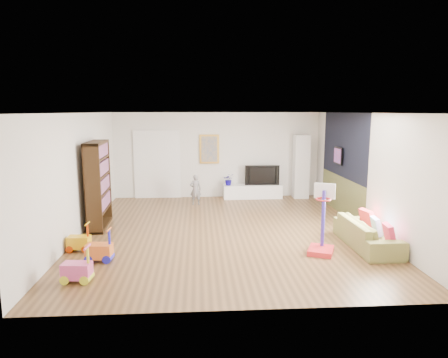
{
  "coord_description": "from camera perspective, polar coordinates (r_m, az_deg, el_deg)",
  "views": [
    {
      "loc": [
        -0.61,
        -8.89,
        2.74
      ],
      "look_at": [
        0.0,
        0.4,
        1.15
      ],
      "focal_mm": 32.0,
      "sensor_mm": 36.0,
      "label": 1
    }
  ],
  "objects": [
    {
      "name": "tall_cabinet",
      "position": [
        12.9,
        10.94,
        1.77
      ],
      "size": [
        0.48,
        0.48,
        2.0
      ],
      "primitive_type": "cube",
      "rotation": [
        0.0,
        0.0,
        -0.03
      ],
      "color": "silver",
      "rests_on": "ground"
    },
    {
      "name": "wall_right",
      "position": [
        9.8,
        19.5,
        0.97
      ],
      "size": [
        0.0,
        7.5,
        2.7
      ],
      "primitive_type": "cube",
      "color": "silver",
      "rests_on": "ground"
    },
    {
      "name": "artwork_right",
      "position": [
        11.22,
        15.99,
        3.22
      ],
      "size": [
        0.04,
        0.56,
        0.46
      ],
      "primitive_type": "cube",
      "color": "#7F3F8C",
      "rests_on": "wall_right"
    },
    {
      "name": "pillow_left",
      "position": [
        8.26,
        22.54,
        -7.27
      ],
      "size": [
        0.14,
        0.39,
        0.38
      ],
      "primitive_type": "cube",
      "rotation": [
        0.0,
        0.0,
        -0.12
      ],
      "color": "#C4264A",
      "rests_on": "sofa"
    },
    {
      "name": "olive_wainscot",
      "position": [
        11.22,
        16.39,
        -2.23
      ],
      "size": [
        0.01,
        3.2,
        1.0
      ],
      "primitive_type": "cube",
      "color": "brown",
      "rests_on": "wall_right"
    },
    {
      "name": "sofa",
      "position": [
        8.7,
        19.77,
        -7.34
      ],
      "size": [
        0.77,
        1.91,
        0.55
      ],
      "primitive_type": "imported",
      "rotation": [
        0.0,
        0.0,
        1.58
      ],
      "color": "olive",
      "rests_on": "ground"
    },
    {
      "name": "bookshelf",
      "position": [
        9.9,
        -17.54,
        -0.77
      ],
      "size": [
        0.44,
        1.41,
        2.04
      ],
      "primitive_type": "cube",
      "rotation": [
        0.0,
        0.0,
        0.05
      ],
      "color": "black",
      "rests_on": "ground"
    },
    {
      "name": "wall_left",
      "position": [
        9.38,
        -20.05,
        0.57
      ],
      "size": [
        0.0,
        7.5,
        2.7
      ],
      "primitive_type": "cube",
      "color": "silver",
      "rests_on": "ground"
    },
    {
      "name": "wall_back",
      "position": [
        12.74,
        -0.99,
        3.42
      ],
      "size": [
        6.5,
        0.0,
        2.7
      ],
      "primitive_type": "cube",
      "color": "silver",
      "rests_on": "ground"
    },
    {
      "name": "floor",
      "position": [
        9.33,
        0.16,
        -7.4
      ],
      "size": [
        6.5,
        7.5,
        0.0
      ],
      "primitive_type": "cube",
      "color": "brown",
      "rests_on": "ground"
    },
    {
      "name": "basketball_hoop",
      "position": [
        7.95,
        13.85,
        -5.62
      ],
      "size": [
        0.66,
        0.71,
        1.36
      ],
      "primitive_type": "cube",
      "rotation": [
        0.0,
        0.0,
        -0.43
      ],
      "color": "red",
      "rests_on": "ground"
    },
    {
      "name": "ride_on_pink",
      "position": [
        7.0,
        -20.34,
        -11.35
      ],
      "size": [
        0.48,
        0.32,
        0.6
      ],
      "primitive_type": "cube",
      "rotation": [
        0.0,
        0.0,
        -0.09
      ],
      "color": "#D94C91",
      "rests_on": "ground"
    },
    {
      "name": "navy_accent",
      "position": [
        11.03,
        16.73,
        4.65
      ],
      "size": [
        0.01,
        3.2,
        1.7
      ],
      "primitive_type": "cube",
      "color": "black",
      "rests_on": "wall_right"
    },
    {
      "name": "child",
      "position": [
        11.79,
        -4.09,
        -1.53
      ],
      "size": [
        0.33,
        0.22,
        0.9
      ],
      "primitive_type": "imported",
      "rotation": [
        0.0,
        0.0,
        3.14
      ],
      "color": "slate",
      "rests_on": "ground"
    },
    {
      "name": "pillow_center",
      "position": [
        8.7,
        20.93,
        -6.31
      ],
      "size": [
        0.13,
        0.37,
        0.36
      ],
      "primitive_type": "cube",
      "rotation": [
        0.0,
        0.0,
        -0.11
      ],
      "color": "white",
      "rests_on": "sofa"
    },
    {
      "name": "vase_plant",
      "position": [
        12.53,
        0.68,
        -0.07
      ],
      "size": [
        0.33,
        0.29,
        0.37
      ],
      "primitive_type": "imported",
      "rotation": [
        0.0,
        0.0,
        -0.01
      ],
      "color": "#0F067B",
      "rests_on": "media_console"
    },
    {
      "name": "painting_back",
      "position": [
        12.67,
        -2.11,
        4.29
      ],
      "size": [
        0.62,
        0.06,
        0.92
      ],
      "primitive_type": "cube",
      "color": "gold",
      "rests_on": "wall_back"
    },
    {
      "name": "tv",
      "position": [
        12.72,
        5.4,
        0.62
      ],
      "size": [
        1.09,
        0.17,
        0.63
      ],
      "primitive_type": "imported",
      "rotation": [
        0.0,
        0.0,
        -0.02
      ],
      "color": "black",
      "rests_on": "media_console"
    },
    {
      "name": "doorway",
      "position": [
        12.78,
        -9.52,
        1.96
      ],
      "size": [
        1.45,
        0.06,
        2.1
      ],
      "primitive_type": "cube",
      "color": "white",
      "rests_on": "ground"
    },
    {
      "name": "ride_on_yellow",
      "position": [
        8.45,
        -20.05,
        -7.82
      ],
      "size": [
        0.44,
        0.29,
        0.57
      ],
      "primitive_type": "cube",
      "rotation": [
        0.0,
        0.0,
        -0.06
      ],
      "color": "gold",
      "rests_on": "ground"
    },
    {
      "name": "wall_front",
      "position": [
        5.36,
        2.91,
        -5.36
      ],
      "size": [
        6.5,
        0.0,
        2.7
      ],
      "primitive_type": "cube",
      "color": "silver",
      "rests_on": "ground"
    },
    {
      "name": "media_console",
      "position": [
        12.72,
        4.1,
        -1.78
      ],
      "size": [
        1.85,
        0.49,
        0.43
      ],
      "primitive_type": "cube",
      "rotation": [
        0.0,
        0.0,
        0.02
      ],
      "color": "white",
      "rests_on": "ground"
    },
    {
      "name": "ride_on_orange",
      "position": [
        7.77,
        -17.45,
        -9.02
      ],
      "size": [
        0.48,
        0.32,
        0.62
      ],
      "primitive_type": "cube",
      "rotation": [
        0.0,
        0.0,
        -0.07
      ],
      "color": "orange",
      "rests_on": "ground"
    },
    {
      "name": "pillow_right",
      "position": [
        9.23,
        19.75,
        -5.34
      ],
      "size": [
        0.18,
        0.41,
        0.4
      ],
      "primitive_type": "cube",
      "rotation": [
        0.0,
        0.0,
        0.2
      ],
      "color": "red",
      "rests_on": "sofa"
    },
    {
      "name": "ceiling",
      "position": [
        8.92,
        0.17,
        9.43
      ],
      "size": [
        6.5,
        7.5,
        0.0
      ],
      "primitive_type": "cube",
      "color": "white",
      "rests_on": "ground"
    }
  ]
}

